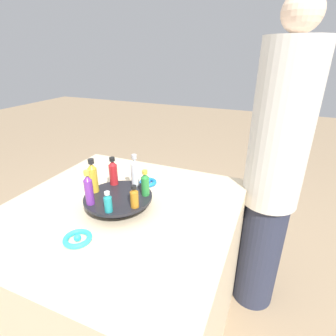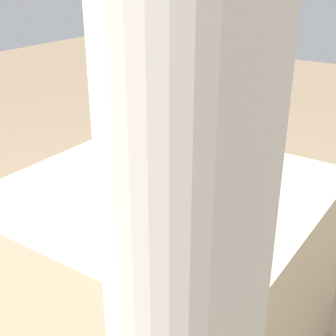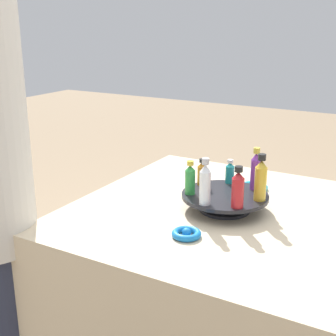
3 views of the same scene
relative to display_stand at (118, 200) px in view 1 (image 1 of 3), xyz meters
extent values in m
plane|color=#997F60|center=(0.00, 0.00, -0.79)|extent=(12.00, 12.00, 0.00)
cube|color=beige|center=(0.00, 0.00, -0.41)|extent=(0.99, 0.99, 0.75)
cylinder|color=black|center=(0.00, 0.00, -0.03)|extent=(0.17, 0.17, 0.01)
cylinder|color=black|center=(0.00, 0.00, -0.01)|extent=(0.09, 0.09, 0.04)
cylinder|color=black|center=(0.00, 0.00, 0.01)|extent=(0.29, 0.29, 0.01)
cylinder|color=silver|center=(0.12, -0.02, 0.07)|extent=(0.04, 0.04, 0.11)
cone|color=silver|center=(0.12, -0.02, 0.14)|extent=(0.03, 0.03, 0.02)
cylinder|color=#B2B2B7|center=(0.12, -0.02, 0.16)|extent=(0.02, 0.02, 0.02)
cylinder|color=#B21E23|center=(0.09, 0.08, 0.07)|extent=(0.04, 0.04, 0.09)
cone|color=#B21E23|center=(0.09, 0.08, 0.12)|extent=(0.04, 0.04, 0.02)
cylinder|color=black|center=(0.09, 0.08, 0.14)|extent=(0.02, 0.02, 0.02)
cylinder|color=gold|center=(-0.01, 0.12, 0.07)|extent=(0.04, 0.04, 0.11)
cone|color=gold|center=(-0.01, 0.12, 0.14)|extent=(0.04, 0.04, 0.02)
cylinder|color=black|center=(-0.01, 0.12, 0.16)|extent=(0.03, 0.03, 0.02)
cylinder|color=#702D93|center=(-0.10, 0.07, 0.07)|extent=(0.03, 0.03, 0.10)
cone|color=#702D93|center=(-0.10, 0.07, 0.14)|extent=(0.03, 0.03, 0.02)
cylinder|color=gold|center=(-0.10, 0.07, 0.16)|extent=(0.02, 0.02, 0.02)
cylinder|color=teal|center=(-0.11, -0.03, 0.05)|extent=(0.03, 0.03, 0.06)
cone|color=teal|center=(-0.11, -0.03, 0.09)|extent=(0.03, 0.03, 0.01)
cylinder|color=silver|center=(-0.11, -0.03, 0.10)|extent=(0.02, 0.02, 0.01)
cylinder|color=#AD6B19|center=(-0.05, -0.11, 0.05)|extent=(0.03, 0.03, 0.07)
cone|color=#AD6B19|center=(-0.05, -0.11, 0.09)|extent=(0.03, 0.03, 0.01)
cylinder|color=black|center=(-0.05, -0.11, 0.11)|extent=(0.02, 0.02, 0.01)
cylinder|color=#288438|center=(0.06, -0.10, 0.06)|extent=(0.03, 0.03, 0.08)
cone|color=#288438|center=(0.06, -0.10, 0.11)|extent=(0.03, 0.03, 0.02)
cylinder|color=gold|center=(0.06, -0.10, 0.13)|extent=(0.02, 0.02, 0.01)
torus|color=blue|center=(0.25, -0.02, -0.03)|extent=(0.09, 0.09, 0.02)
sphere|color=blue|center=(0.25, -0.02, -0.02)|extent=(0.03, 0.03, 0.03)
torus|color=#2DB7CC|center=(-0.25, 0.02, -0.03)|extent=(0.10, 0.10, 0.02)
sphere|color=#2DB7CC|center=(-0.25, 0.02, -0.03)|extent=(0.03, 0.03, 0.03)
cylinder|color=#282D42|center=(0.46, -0.60, -0.46)|extent=(0.23, 0.23, 0.67)
cylinder|color=beige|center=(0.46, -0.60, 0.26)|extent=(0.27, 0.27, 0.76)
sphere|color=beige|center=(0.46, -0.60, 0.72)|extent=(0.16, 0.16, 0.16)
camera|label=1|loc=(-0.81, -0.57, 0.59)|focal=28.00mm
camera|label=2|loc=(0.78, -1.13, 0.65)|focal=50.00mm
camera|label=3|loc=(1.36, 0.56, 0.57)|focal=50.00mm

